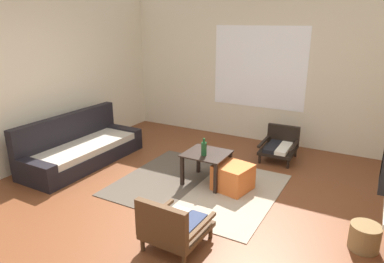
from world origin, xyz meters
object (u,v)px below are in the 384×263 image
(couch, at_px, (81,149))
(armchair_by_window, at_px, (280,145))
(wicker_basket, at_px, (365,237))
(coffee_table, at_px, (207,159))
(armchair_striped_foreground, at_px, (173,226))
(ottoman_orange, at_px, (233,178))
(glass_bottle, at_px, (204,148))

(couch, height_order, armchair_by_window, couch)
(couch, relative_size, wicker_basket, 6.78)
(wicker_basket, bearing_deg, coffee_table, 164.72)
(armchair_striped_foreground, xyz_separation_m, wicker_basket, (1.67, 0.92, -0.12))
(armchair_by_window, distance_m, wicker_basket, 2.40)
(armchair_by_window, height_order, armchair_striped_foreground, armchair_striped_foreground)
(armchair_by_window, relative_size, ottoman_orange, 1.48)
(couch, bearing_deg, armchair_striped_foreground, -25.25)
(wicker_basket, bearing_deg, armchair_by_window, 125.76)
(armchair_by_window, height_order, ottoman_orange, armchair_by_window)
(armchair_by_window, xyz_separation_m, wicker_basket, (1.40, -1.95, -0.10))
(couch, distance_m, armchair_by_window, 3.22)
(armchair_striped_foreground, bearing_deg, wicker_basket, 28.91)
(glass_bottle, xyz_separation_m, wicker_basket, (2.04, -0.46, -0.41))
(couch, distance_m, wicker_basket, 4.14)
(ottoman_orange, distance_m, glass_bottle, 0.55)
(couch, distance_m, glass_bottle, 2.13)
(coffee_table, height_order, ottoman_orange, coffee_table)
(armchair_by_window, distance_m, glass_bottle, 1.64)
(coffee_table, bearing_deg, couch, -171.27)
(couch, relative_size, coffee_table, 3.43)
(glass_bottle, bearing_deg, couch, -173.86)
(ottoman_orange, bearing_deg, couch, -173.10)
(armchair_by_window, bearing_deg, glass_bottle, -113.23)
(couch, xyz_separation_m, armchair_striped_foreground, (2.46, -1.16, 0.02))
(armchair_striped_foreground, distance_m, ottoman_orange, 1.46)
(coffee_table, distance_m, glass_bottle, 0.21)
(couch, bearing_deg, armchair_by_window, 32.07)
(armchair_by_window, bearing_deg, ottoman_orange, -99.55)
(ottoman_orange, xyz_separation_m, glass_bottle, (-0.40, -0.08, 0.37))
(coffee_table, bearing_deg, ottoman_orange, -2.60)
(ottoman_orange, bearing_deg, armchair_striped_foreground, -91.18)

